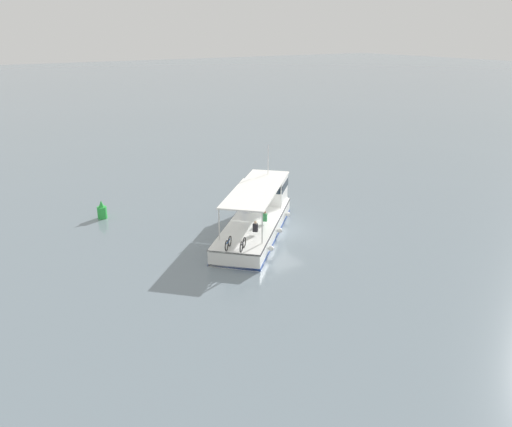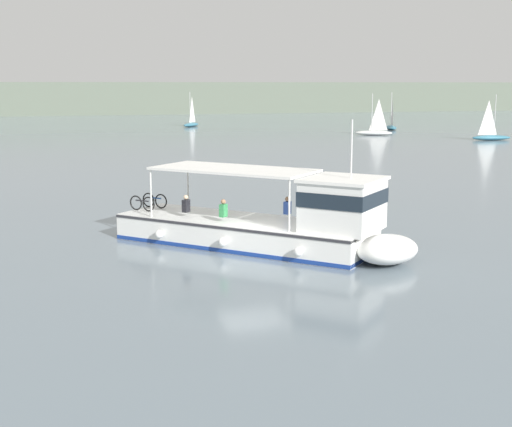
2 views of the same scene
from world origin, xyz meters
The scene contains 3 objects.
ground_plane centered at (0.00, 0.00, 0.00)m, with size 400.00×400.00×0.00m, color slate.
ferry_main centered at (1.34, 1.07, 1.02)m, with size 11.12×11.23×5.32m.
channel_buoy centered at (9.25, 10.02, 0.57)m, with size 0.70×0.70×1.40m.
Camera 1 is at (-27.25, 19.67, 13.49)m, focal length 35.72 mm.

